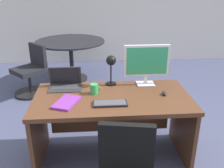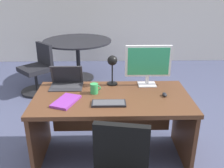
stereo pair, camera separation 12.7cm
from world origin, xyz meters
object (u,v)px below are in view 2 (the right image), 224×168
desk (112,112)px  meeting_table (78,50)px  book (66,101)px  mouse (165,95)px  laptop (67,80)px  desk_lamp (112,64)px  monitor (148,63)px  meeting_chair_near (38,73)px  keyboard (109,103)px  coffee_mug (94,89)px

desk → meeting_table: meeting_table is taller
book → mouse: bearing=6.8°
laptop → desk_lamp: bearing=0.8°
monitor → book: monitor is taller
monitor → meeting_chair_near: 2.37m
book → meeting_chair_near: size_ratio=0.41×
desk → keyboard: 0.31m
desk_lamp → meeting_table: desk_lamp is taller
mouse → meeting_table: 2.73m
desk → laptop: (-0.51, 0.25, 0.28)m
keyboard → desk: bearing=80.8°
laptop → book: laptop is taller
desk_lamp → desk: bearing=-92.1°
monitor → meeting_table: 2.43m
keyboard → meeting_table: (-0.58, 2.64, -0.16)m
coffee_mug → mouse: bearing=-7.0°
laptop → keyboard: (0.47, -0.47, -0.06)m
coffee_mug → meeting_chair_near: coffee_mug is taller
desk → monitor: size_ratio=3.18×
monitor → meeting_chair_near: (-1.67, 1.55, -0.66)m
monitor → mouse: bearing=-65.6°
mouse → coffee_mug: (-0.73, 0.09, 0.04)m
laptop → coffee_mug: 0.38m
keyboard → meeting_chair_near: meeting_chair_near is taller
desk → desk_lamp: (0.01, 0.25, 0.46)m
book → coffee_mug: 0.34m
laptop → desk_lamp: size_ratio=1.02×
keyboard → meeting_table: meeting_table is taller
desk → meeting_chair_near: size_ratio=1.88×
monitor → meeting_chair_near: bearing=137.2°
meeting_chair_near → mouse: bearing=-45.7°
meeting_table → meeting_chair_near: size_ratio=1.54×
desk → mouse: bearing=-5.7°
desk_lamp → meeting_chair_near: size_ratio=0.41×
coffee_mug → meeting_table: coffee_mug is taller
meeting_chair_near → coffee_mug: bearing=-58.5°
desk_lamp → keyboard: bearing=-95.4°
laptop → meeting_chair_near: size_ratio=0.42×
meeting_table → monitor: bearing=-64.7°
keyboard → book: 0.42m
coffee_mug → meeting_chair_near: size_ratio=0.13×
desk_lamp → coffee_mug: bearing=-131.5°
keyboard → laptop: bearing=134.8°
monitor → meeting_table: (-1.02, 2.17, -0.42)m
laptop → coffee_mug: bearing=-33.5°
desk → meeting_table: bearing=104.4°
coffee_mug → desk: bearing=-10.7°
book → coffee_mug: coffee_mug is taller
keyboard → coffee_mug: size_ratio=2.93×
mouse → book: (-1.00, -0.12, -0.01)m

